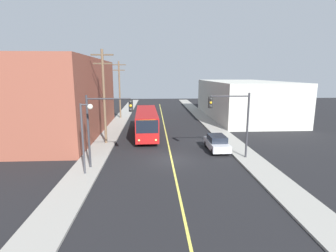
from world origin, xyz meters
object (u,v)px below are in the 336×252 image
(utility_pole_near, at_px, (104,93))
(traffic_signal_right_corner, at_px, (232,113))
(parked_car_silver, at_px, (217,143))
(city_bus, at_px, (147,122))
(traffic_signal_left_corner, at_px, (107,118))
(street_lamp_left, at_px, (85,128))
(utility_pole_mid, at_px, (119,87))

(utility_pole_near, distance_m, traffic_signal_right_corner, 13.88)
(parked_car_silver, bearing_deg, traffic_signal_right_corner, -78.25)
(city_bus, distance_m, traffic_signal_left_corner, 12.40)
(traffic_signal_left_corner, relative_size, street_lamp_left, 1.09)
(street_lamp_left, bearing_deg, traffic_signal_left_corner, 45.31)
(utility_pole_mid, xyz_separation_m, traffic_signal_left_corner, (2.04, -25.00, -1.21))
(parked_car_silver, distance_m, street_lamp_left, 13.45)
(utility_pole_near, bearing_deg, parked_car_silver, -15.64)
(traffic_signal_right_corner, height_order, street_lamp_left, traffic_signal_right_corner)
(city_bus, bearing_deg, street_lamp_left, -108.06)
(traffic_signal_right_corner, xyz_separation_m, street_lamp_left, (-12.24, -3.30, -0.56))
(parked_car_silver, relative_size, utility_pole_near, 0.43)
(traffic_signal_right_corner, bearing_deg, utility_pole_mid, 119.07)
(city_bus, xyz_separation_m, utility_pole_mid, (-4.94, 13.20, 3.70))
(traffic_signal_right_corner, bearing_deg, traffic_signal_left_corner, -170.18)
(parked_car_silver, distance_m, utility_pole_mid, 24.30)
(city_bus, bearing_deg, utility_pole_near, -139.02)
(city_bus, xyz_separation_m, street_lamp_left, (-4.31, -13.23, 1.92))
(utility_pole_near, height_order, utility_pole_mid, utility_pole_near)
(traffic_signal_left_corner, bearing_deg, street_lamp_left, -134.69)
(city_bus, distance_m, traffic_signal_right_corner, 12.94)
(traffic_signal_left_corner, xyz_separation_m, street_lamp_left, (-1.42, -1.43, -0.56))
(city_bus, distance_m, parked_car_silver, 10.36)
(utility_pole_near, relative_size, traffic_signal_left_corner, 1.71)
(traffic_signal_left_corner, bearing_deg, utility_pole_mid, 94.66)
(utility_pole_mid, height_order, traffic_signal_left_corner, utility_pole_mid)
(parked_car_silver, bearing_deg, traffic_signal_left_corner, -155.98)
(utility_pole_near, xyz_separation_m, street_lamp_left, (0.18, -9.32, -2.03))
(parked_car_silver, distance_m, traffic_signal_right_corner, 4.43)
(parked_car_silver, height_order, utility_pole_near, utility_pole_near)
(utility_pole_mid, distance_m, traffic_signal_right_corner, 26.49)
(street_lamp_left, bearing_deg, city_bus, 71.94)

